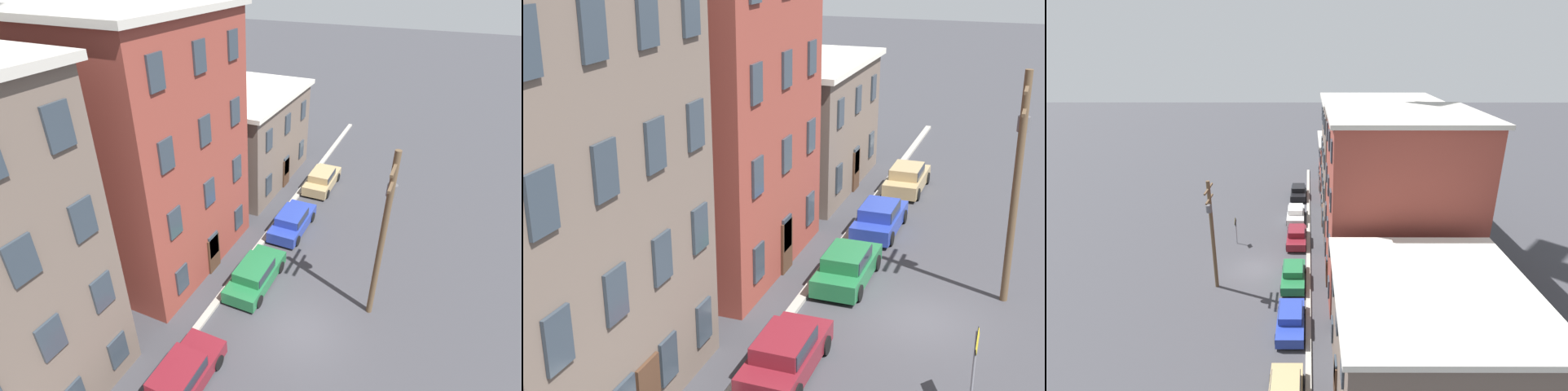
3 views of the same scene
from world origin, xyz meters
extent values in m
plane|color=#38383D|center=(0.00, 0.00, 0.00)|extent=(200.00, 200.00, 0.00)
cube|color=#9E998E|center=(0.00, 4.50, 0.08)|extent=(56.00, 0.36, 0.16)
cube|color=brown|center=(-19.60, 11.67, 3.27)|extent=(8.88, 11.33, 6.54)
cube|color=#B7B2A8|center=(-19.60, 11.67, 6.69)|extent=(9.38, 11.83, 0.30)
cube|color=#2D3842|center=(-22.93, 5.94, 1.64)|extent=(0.90, 0.10, 1.40)
cube|color=#2D3842|center=(-22.93, 5.94, 4.91)|extent=(0.90, 0.10, 1.40)
cube|color=#2D3842|center=(-20.71, 5.94, 1.64)|extent=(0.90, 0.10, 1.40)
cube|color=#2D3842|center=(-20.71, 5.94, 4.91)|extent=(0.90, 0.10, 1.40)
cube|color=#2D3842|center=(-18.49, 5.94, 1.64)|extent=(0.90, 0.10, 1.40)
cube|color=#2D3842|center=(-18.49, 5.94, 4.91)|extent=(0.90, 0.10, 1.40)
cube|color=#2D3842|center=(-16.27, 5.94, 1.64)|extent=(0.90, 0.10, 1.40)
cube|color=#2D3842|center=(-16.27, 5.94, 4.91)|extent=(0.90, 0.10, 1.40)
cube|color=#472D1E|center=(-19.60, 5.94, 1.10)|extent=(1.10, 0.10, 2.20)
cube|color=#66564C|center=(-8.84, 11.27, 6.40)|extent=(9.16, 10.54, 12.81)
cube|color=#B7B2A8|center=(-8.84, 11.27, 12.96)|extent=(9.66, 11.04, 0.30)
cube|color=#2D3842|center=(-12.27, 5.94, 1.60)|extent=(0.90, 0.10, 1.40)
cube|color=#2D3842|center=(-12.27, 5.94, 4.80)|extent=(0.90, 0.10, 1.40)
cube|color=#2D3842|center=(-12.27, 5.94, 8.00)|extent=(0.90, 0.10, 1.40)
cube|color=#2D3842|center=(-12.27, 5.94, 11.21)|extent=(0.90, 0.10, 1.40)
cube|color=#2D3842|center=(-9.98, 5.94, 1.60)|extent=(0.90, 0.10, 1.40)
cube|color=#2D3842|center=(-9.98, 5.94, 4.80)|extent=(0.90, 0.10, 1.40)
cube|color=#2D3842|center=(-9.98, 5.94, 8.00)|extent=(0.90, 0.10, 1.40)
cube|color=#2D3842|center=(-9.98, 5.94, 11.21)|extent=(0.90, 0.10, 1.40)
cube|color=#2D3842|center=(-7.69, 5.94, 1.60)|extent=(0.90, 0.10, 1.40)
cube|color=#2D3842|center=(-7.69, 5.94, 4.80)|extent=(0.90, 0.10, 1.40)
cube|color=#2D3842|center=(-7.69, 5.94, 8.00)|extent=(0.90, 0.10, 1.40)
cube|color=#2D3842|center=(-7.69, 5.94, 11.21)|extent=(0.90, 0.10, 1.40)
cube|color=#2D3842|center=(-5.40, 5.94, 1.60)|extent=(0.90, 0.10, 1.40)
cube|color=#2D3842|center=(-5.40, 5.94, 4.80)|extent=(0.90, 0.10, 1.40)
cube|color=#2D3842|center=(-5.40, 5.94, 8.00)|extent=(0.90, 0.10, 1.40)
cube|color=#2D3842|center=(-5.40, 5.94, 11.21)|extent=(0.90, 0.10, 1.40)
cube|color=#472D1E|center=(-8.84, 5.94, 1.10)|extent=(1.10, 0.10, 2.20)
cube|color=brown|center=(2.20, 11.07, 6.70)|extent=(9.05, 10.14, 13.39)
cube|color=#B7B2A8|center=(2.20, 11.07, 13.54)|extent=(9.55, 10.64, 0.30)
cube|color=#2D3842|center=(-0.81, 5.94, 1.67)|extent=(0.90, 0.10, 1.40)
cube|color=#2D3842|center=(-0.81, 5.94, 5.02)|extent=(0.90, 0.10, 1.40)
cube|color=#2D3842|center=(-0.81, 5.94, 8.37)|extent=(0.90, 0.10, 1.40)
cube|color=#2D3842|center=(-0.81, 5.94, 11.72)|extent=(0.90, 0.10, 1.40)
cube|color=#2D3842|center=(2.20, 5.94, 1.67)|extent=(0.90, 0.10, 1.40)
cube|color=#2D3842|center=(2.20, 5.94, 5.02)|extent=(0.90, 0.10, 1.40)
cube|color=#2D3842|center=(2.20, 5.94, 8.37)|extent=(0.90, 0.10, 1.40)
cube|color=#2D3842|center=(2.20, 5.94, 11.72)|extent=(0.90, 0.10, 1.40)
cube|color=#2D3842|center=(5.22, 5.94, 1.67)|extent=(0.90, 0.10, 1.40)
cube|color=#2D3842|center=(5.22, 5.94, 5.02)|extent=(0.90, 0.10, 1.40)
cube|color=#2D3842|center=(5.22, 5.94, 8.37)|extent=(0.90, 0.10, 1.40)
cube|color=#2D3842|center=(5.22, 5.94, 11.72)|extent=(0.90, 0.10, 1.40)
cube|color=#472D1E|center=(2.20, 5.94, 1.10)|extent=(1.10, 0.10, 2.20)
cube|color=#66564C|center=(13.13, 10.65, 3.34)|extent=(10.02, 9.30, 6.68)
cube|color=silver|center=(13.13, 10.65, 6.83)|extent=(10.52, 9.80, 0.30)
cube|color=#2D3842|center=(9.79, 5.94, 1.67)|extent=(0.90, 0.10, 1.40)
cube|color=#2D3842|center=(9.79, 5.94, 5.01)|extent=(0.90, 0.10, 1.40)
cube|color=#2D3842|center=(13.13, 5.94, 1.67)|extent=(0.90, 0.10, 1.40)
cube|color=#2D3842|center=(13.13, 5.94, 5.01)|extent=(0.90, 0.10, 1.40)
cube|color=#2D3842|center=(16.47, 5.94, 5.01)|extent=(0.90, 0.10, 1.40)
cube|color=#472D1E|center=(13.13, 5.94, 1.10)|extent=(1.10, 0.10, 2.20)
cube|color=black|center=(-17.02, 3.28, 0.53)|extent=(4.40, 1.80, 0.70)
cube|color=black|center=(-17.22, 3.28, 1.15)|extent=(2.20, 1.51, 0.55)
cube|color=#1E232D|center=(-17.22, 3.28, 1.15)|extent=(2.02, 1.58, 0.48)
cylinder|color=black|center=(-15.57, 4.13, 0.33)|extent=(0.66, 0.22, 0.66)
cylinder|color=black|center=(-15.57, 2.43, 0.33)|extent=(0.66, 0.22, 0.66)
cylinder|color=black|center=(-18.47, 4.13, 0.33)|extent=(0.66, 0.22, 0.66)
cylinder|color=black|center=(-18.47, 2.43, 0.33)|extent=(0.66, 0.22, 0.66)
cube|color=silver|center=(-10.18, 3.14, 0.53)|extent=(4.40, 1.80, 0.70)
cube|color=silver|center=(-10.38, 3.14, 1.15)|extent=(2.20, 1.51, 0.55)
cube|color=#1E232D|center=(-10.38, 3.14, 1.15)|extent=(2.02, 1.58, 0.48)
cylinder|color=black|center=(-8.73, 3.99, 0.33)|extent=(0.66, 0.22, 0.66)
cylinder|color=black|center=(-8.73, 2.29, 0.33)|extent=(0.66, 0.22, 0.66)
cylinder|color=black|center=(-11.63, 3.99, 0.33)|extent=(0.66, 0.22, 0.66)
cylinder|color=black|center=(-11.63, 2.29, 0.33)|extent=(0.66, 0.22, 0.66)
cube|color=maroon|center=(-4.84, 3.37, 0.53)|extent=(4.40, 1.80, 0.70)
cube|color=maroon|center=(-5.04, 3.37, 1.15)|extent=(2.20, 1.51, 0.55)
cube|color=#1E232D|center=(-5.04, 3.37, 1.15)|extent=(2.02, 1.58, 0.48)
cylinder|color=black|center=(-3.39, 4.22, 0.33)|extent=(0.66, 0.22, 0.66)
cylinder|color=black|center=(-3.39, 2.52, 0.33)|extent=(0.66, 0.22, 0.66)
cylinder|color=black|center=(-6.29, 4.22, 0.33)|extent=(0.66, 0.22, 0.66)
cylinder|color=black|center=(-6.29, 2.52, 0.33)|extent=(0.66, 0.22, 0.66)
cube|color=#1E6638|center=(2.06, 3.30, 0.53)|extent=(4.40, 1.80, 0.70)
cube|color=#1E6638|center=(1.86, 3.30, 1.15)|extent=(2.20, 1.51, 0.55)
cube|color=#1E232D|center=(1.86, 3.30, 1.15)|extent=(2.02, 1.58, 0.48)
cylinder|color=black|center=(3.51, 4.15, 0.33)|extent=(0.66, 0.22, 0.66)
cylinder|color=black|center=(3.51, 2.45, 0.33)|extent=(0.66, 0.22, 0.66)
cylinder|color=black|center=(0.61, 4.15, 0.33)|extent=(0.66, 0.22, 0.66)
cylinder|color=black|center=(0.61, 2.45, 0.33)|extent=(0.66, 0.22, 0.66)
cube|color=#233899|center=(7.66, 3.31, 0.53)|extent=(4.40, 1.80, 0.70)
cube|color=#233899|center=(7.46, 3.31, 1.15)|extent=(2.20, 1.51, 0.55)
cube|color=#1E232D|center=(7.46, 3.31, 1.15)|extent=(2.02, 1.58, 0.48)
cylinder|color=black|center=(9.11, 4.16, 0.33)|extent=(0.66, 0.22, 0.66)
cylinder|color=black|center=(9.11, 2.46, 0.33)|extent=(0.66, 0.22, 0.66)
cylinder|color=black|center=(6.21, 4.16, 0.33)|extent=(0.66, 0.22, 0.66)
cylinder|color=black|center=(6.21, 2.46, 0.33)|extent=(0.66, 0.22, 0.66)
cube|color=tan|center=(13.76, 3.28, 1.15)|extent=(2.20, 1.51, 0.55)
cube|color=#1E232D|center=(13.76, 3.28, 1.15)|extent=(2.02, 1.58, 0.48)
cylinder|color=black|center=(12.51, 4.13, 0.33)|extent=(0.66, 0.22, 0.66)
cylinder|color=black|center=(12.51, 2.43, 0.33)|extent=(0.66, 0.22, 0.66)
cylinder|color=slate|center=(-4.69, -2.35, 1.27)|extent=(0.08, 0.08, 2.55)
cube|color=yellow|center=(-4.69, -2.38, 2.23)|extent=(0.90, 0.03, 0.90)
cube|color=black|center=(-4.69, -2.37, 2.23)|extent=(0.97, 0.02, 0.97)
cylinder|color=brown|center=(2.62, -2.73, 4.41)|extent=(0.28, 0.28, 8.82)
cube|color=brown|center=(2.62, -2.73, 8.22)|extent=(2.40, 0.12, 0.12)
cube|color=brown|center=(2.62, -2.73, 7.42)|extent=(2.00, 0.12, 0.12)
cylinder|color=#515156|center=(2.97, -2.73, 6.82)|extent=(0.44, 0.44, 0.55)
camera|label=1|loc=(-12.99, -3.93, 15.40)|focal=28.00mm
camera|label=2|loc=(-23.50, -3.49, 13.12)|focal=50.00mm
camera|label=3|loc=(30.14, 4.46, 18.22)|focal=28.00mm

